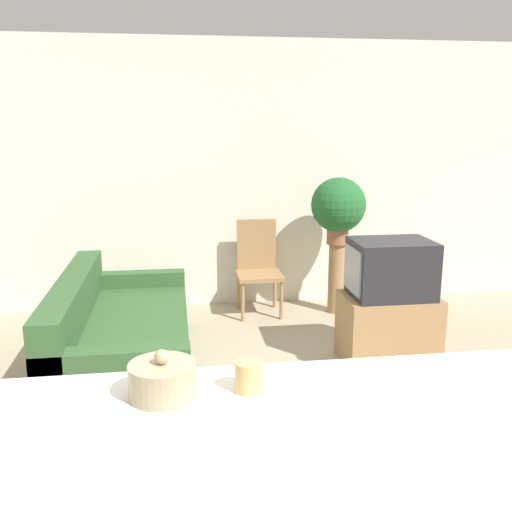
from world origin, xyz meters
TOP-DOWN VIEW (x-y plane):
  - wall_back at (0.00, 3.43)m, footprint 9.00×0.06m
  - couch at (-0.78, 1.78)m, footprint 0.95×1.99m
  - tv_stand at (1.32, 1.69)m, footprint 0.74×0.49m
  - television at (1.32, 1.69)m, footprint 0.63×0.47m
  - wooden_chair at (0.48, 3.08)m, footprint 0.44×0.44m
  - plant_stand at (1.25, 2.95)m, footprint 0.16×0.16m
  - potted_plant at (1.25, 2.95)m, footprint 0.54×0.54m
  - foreground_counter at (0.00, -0.60)m, footprint 2.99×0.44m
  - decorative_bowl at (-0.39, -0.60)m, footprint 0.23×0.23m
  - candle_jar at (-0.10, -0.60)m, footprint 0.10×0.10m

SIDE VIEW (x-z plane):
  - couch at x=-0.78m, z-range -0.11..0.64m
  - tv_stand at x=1.32m, z-range 0.00..0.55m
  - plant_stand at x=1.25m, z-range 0.00..0.71m
  - foreground_counter at x=0.00m, z-range 0.00..0.97m
  - wooden_chair at x=0.48m, z-range 0.03..0.96m
  - television at x=1.32m, z-range 0.55..1.00m
  - candle_jar at x=-0.10m, z-range 0.97..1.07m
  - decorative_bowl at x=-0.39m, z-range 0.94..1.11m
  - potted_plant at x=1.25m, z-range 0.75..1.41m
  - wall_back at x=0.00m, z-range 0.00..2.70m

